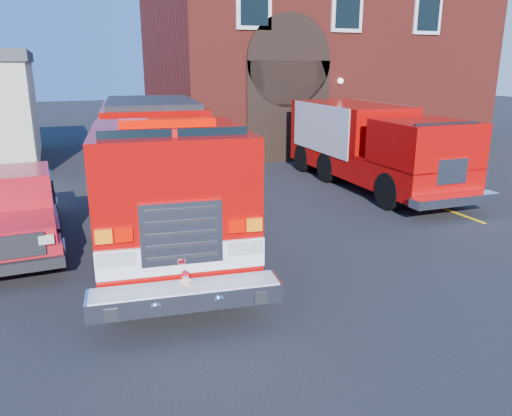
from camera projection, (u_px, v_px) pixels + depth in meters
name	position (u px, v px, depth m)	size (l,w,h in m)	color
ground	(235.00, 252.00, 10.65)	(100.00, 100.00, 0.00)	black
parking_stripe_near	(443.00, 208.00, 13.86)	(0.12, 3.00, 0.01)	yellow
parking_stripe_mid	(379.00, 185.00, 16.54)	(0.12, 3.00, 0.01)	yellow
parking_stripe_far	(333.00, 168.00, 19.21)	(0.12, 3.00, 0.01)	yellow
fire_station	(309.00, 56.00, 25.16)	(15.20, 10.20, 8.45)	maroon
fire_engine	(160.00, 168.00, 11.56)	(3.89, 9.92, 2.97)	black
pickup_truck	(11.00, 209.00, 10.89)	(2.00, 5.29, 1.72)	black
secondary_truck	(370.00, 143.00, 16.17)	(2.68, 7.99, 2.57)	black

